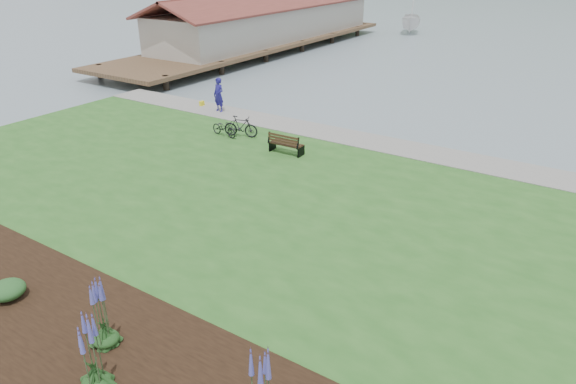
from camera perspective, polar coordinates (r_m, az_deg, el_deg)
name	(u,v)px	position (r m, az deg, el deg)	size (l,w,h in m)	color
ground	(285,199)	(20.02, -0.30, -0.81)	(600.00, 600.00, 0.00)	slate
lawn	(255,215)	(18.47, -3.71, -2.54)	(34.00, 20.00, 0.40)	#285D21
shoreline_path	(363,140)	(25.47, 8.31, 5.76)	(34.00, 2.20, 0.03)	gray
garden_bed	(150,384)	(12.04, -15.04, -19.92)	(24.00, 4.40, 0.04)	black
pier_pavilion	(269,21)	(52.36, -2.14, 18.46)	(8.00, 36.00, 5.40)	#4C3826
park_bench	(285,144)	(23.30, -0.30, 5.41)	(1.61, 0.68, 0.99)	black
person	(218,92)	(29.84, -7.73, 10.95)	(0.83, 0.57, 2.29)	navy
bicycle_a	(224,128)	(25.85, -7.12, 7.08)	(1.61, 0.56, 0.84)	black
bicycle_b	(241,126)	(25.64, -5.27, 7.26)	(1.75, 0.51, 1.06)	black
sailboat	(410,33)	(64.87, 13.42, 16.79)	(9.40, 9.57, 24.77)	silver
pannier	(202,104)	(31.39, -9.55, 9.66)	(0.18, 0.28, 0.30)	yellow
echium_0	(90,353)	(11.64, -21.11, -16.34)	(0.62, 0.62, 2.20)	#163C16
echium_4	(101,311)	(12.65, -20.09, -12.30)	(0.62, 0.62, 2.24)	#163C16
shrub_0	(7,290)	(15.67, -28.74, -9.52)	(0.93, 0.93, 0.46)	#1E4C21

